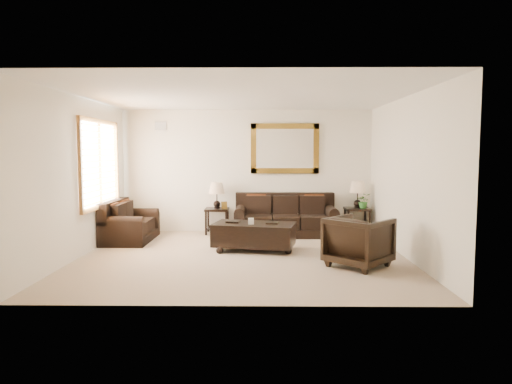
{
  "coord_description": "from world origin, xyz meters",
  "views": [
    {
      "loc": [
        0.33,
        -7.62,
        1.77
      ],
      "look_at": [
        0.23,
        0.6,
        1.05
      ],
      "focal_mm": 32.0,
      "sensor_mm": 36.0,
      "label": 1
    }
  ],
  "objects_px": {
    "coffee_table": "(254,233)",
    "armchair": "(359,239)",
    "loveseat": "(128,226)",
    "end_table_left": "(217,200)",
    "end_table_right": "(357,200)",
    "sofa": "(285,220)"
  },
  "relations": [
    {
      "from": "loveseat",
      "to": "end_table_left",
      "type": "height_order",
      "value": "end_table_left"
    },
    {
      "from": "sofa",
      "to": "end_table_left",
      "type": "relative_size",
      "value": 1.93
    },
    {
      "from": "sofa",
      "to": "loveseat",
      "type": "distance_m",
      "value": 3.27
    },
    {
      "from": "coffee_table",
      "to": "armchair",
      "type": "xyz_separation_m",
      "value": [
        1.64,
        -1.16,
        0.12
      ]
    },
    {
      "from": "coffee_table",
      "to": "loveseat",
      "type": "bearing_deg",
      "value": 173.14
    },
    {
      "from": "end_table_right",
      "to": "coffee_table",
      "type": "distance_m",
      "value": 2.81
    },
    {
      "from": "end_table_right",
      "to": "armchair",
      "type": "height_order",
      "value": "end_table_right"
    },
    {
      "from": "loveseat",
      "to": "end_table_right",
      "type": "relative_size",
      "value": 1.26
    },
    {
      "from": "sofa",
      "to": "end_table_left",
      "type": "xyz_separation_m",
      "value": [
        -1.48,
        0.13,
        0.41
      ]
    },
    {
      "from": "end_table_right",
      "to": "sofa",
      "type": "bearing_deg",
      "value": -175.41
    },
    {
      "from": "coffee_table",
      "to": "armchair",
      "type": "relative_size",
      "value": 1.84
    },
    {
      "from": "loveseat",
      "to": "end_table_right",
      "type": "bearing_deg",
      "value": -80.25
    },
    {
      "from": "end_table_left",
      "to": "armchair",
      "type": "distance_m",
      "value": 3.79
    },
    {
      "from": "end_table_left",
      "to": "armchair",
      "type": "bearing_deg",
      "value": -48.99
    },
    {
      "from": "end_table_left",
      "to": "armchair",
      "type": "height_order",
      "value": "end_table_left"
    },
    {
      "from": "end_table_right",
      "to": "armchair",
      "type": "bearing_deg",
      "value": -101.27
    },
    {
      "from": "loveseat",
      "to": "coffee_table",
      "type": "height_order",
      "value": "loveseat"
    },
    {
      "from": "loveseat",
      "to": "armchair",
      "type": "xyz_separation_m",
      "value": [
        4.19,
        -2.02,
        0.13
      ]
    },
    {
      "from": "end_table_left",
      "to": "loveseat",
      "type": "bearing_deg",
      "value": -154.3
    },
    {
      "from": "sofa",
      "to": "armchair",
      "type": "relative_size",
      "value": 2.51
    },
    {
      "from": "sofa",
      "to": "armchair",
      "type": "xyz_separation_m",
      "value": [
        0.99,
        -2.72,
        0.11
      ]
    },
    {
      "from": "end_table_left",
      "to": "end_table_right",
      "type": "height_order",
      "value": "end_table_right"
    }
  ]
}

